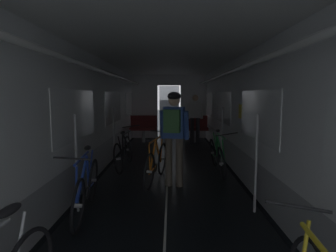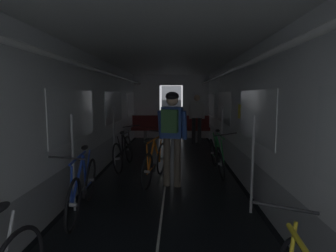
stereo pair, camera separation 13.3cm
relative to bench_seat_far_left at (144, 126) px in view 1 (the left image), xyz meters
The scene contains 9 objects.
train_car_shell 4.70m from the bench_seat_far_left, 78.60° to the right, with size 3.14×12.34×2.57m.
bench_seat_far_left is the anchor object (origin of this frame).
bench_seat_far_right 1.80m from the bench_seat_far_left, ahead, with size 0.98×0.51×0.95m.
bicycle_green 4.41m from the bench_seat_far_left, 63.39° to the right, with size 0.44×1.69×0.96m.
bicycle_black 3.59m from the bench_seat_far_left, 91.64° to the right, with size 0.44×1.69×0.96m.
bicycle_blue 6.07m from the bench_seat_far_left, 91.98° to the right, with size 0.44×1.69×0.95m.
person_cyclist_aisle 4.99m from the bench_seat_far_left, 78.09° to the right, with size 0.56×0.45×1.73m.
bicycle_orange_in_aisle 4.65m from the bench_seat_far_left, 81.47° to the right, with size 0.49×1.67×0.94m.
person_standing_near_bench 1.89m from the bench_seat_far_left, 11.79° to the right, with size 0.53×0.23×1.69m.
Camera 1 is at (0.07, -1.71, 1.67)m, focal length 29.51 mm.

